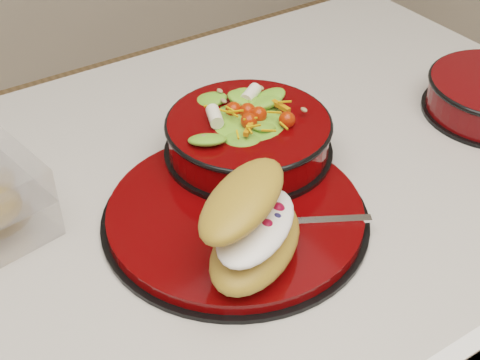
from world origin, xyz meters
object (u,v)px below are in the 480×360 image
dinner_plate (236,214)px  fork (303,221)px  salad_bowl (248,130)px  croissant (253,225)px

dinner_plate → fork: (0.05, -0.07, 0.01)m
dinner_plate → salad_bowl: 0.12m
salad_bowl → fork: salad_bowl is taller
salad_bowl → croissant: same height
fork → salad_bowl: bearing=20.0°
dinner_plate → croissant: bearing=-110.9°
dinner_plate → croissant: 0.10m
croissant → fork: size_ratio=1.27×
dinner_plate → fork: size_ratio=2.36×
fork → dinner_plate: bearing=66.8°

